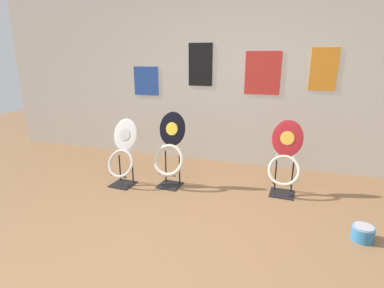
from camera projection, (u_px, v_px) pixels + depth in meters
The scene contains 6 objects.
ground_plane at pixel (175, 257), 2.48m from camera, with size 14.00×14.00×0.00m, color #8E6642.
wall_back at pixel (234, 77), 4.35m from camera, with size 8.00×0.07×2.60m.
toilet_seat_display_white_plain at pixel (123, 155), 3.79m from camera, with size 0.38×0.36×0.84m.
toilet_seat_display_jazz_black at pixel (170, 153), 3.73m from camera, with size 0.42×0.32×0.94m.
toilet_seat_display_crimson_swirl at pixel (285, 161), 3.52m from camera, with size 0.38×0.35×0.88m.
paint_can at pixel (363, 232), 2.69m from camera, with size 0.19×0.19×0.14m.
Camera 1 is at (0.78, -1.97, 1.60)m, focal length 28.00 mm.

